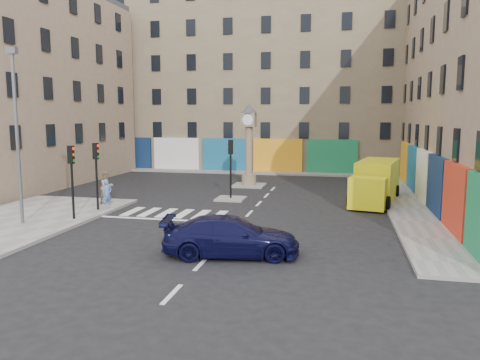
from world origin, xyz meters
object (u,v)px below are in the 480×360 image
(pedestrian_tan, at_px, (107,187))
(lamp_post, at_px, (17,127))
(traffic_light_left_far, at_px, (96,165))
(clock_pillar, at_px, (249,140))
(navy_sedan, at_px, (231,236))
(traffic_light_left_near, at_px, (72,170))
(traffic_light_island, at_px, (231,159))
(pedestrian_blue, at_px, (107,194))
(yellow_van, at_px, (376,182))

(pedestrian_tan, bearing_deg, lamp_post, -174.46)
(traffic_light_left_far, relative_size, clock_pillar, 0.61)
(traffic_light_left_far, height_order, navy_sedan, traffic_light_left_far)
(traffic_light_left_near, relative_size, traffic_light_island, 1.00)
(traffic_light_left_far, xyz_separation_m, pedestrian_tan, (-0.48, 1.98, -1.51))
(traffic_light_left_near, height_order, traffic_light_left_far, same)
(clock_pillar, xyz_separation_m, pedestrian_blue, (-6.00, -10.86, -2.58))
(traffic_light_left_far, xyz_separation_m, pedestrian_blue, (0.30, 0.54, -1.66))
(yellow_van, xyz_separation_m, pedestrian_blue, (-14.98, -6.07, -0.29))
(pedestrian_blue, bearing_deg, yellow_van, -42.08)
(pedestrian_blue, relative_size, pedestrian_tan, 0.85)
(pedestrian_tan, bearing_deg, traffic_light_left_near, -154.38)
(navy_sedan, height_order, pedestrian_blue, pedestrian_blue)
(traffic_light_island, relative_size, clock_pillar, 0.61)
(traffic_light_left_near, height_order, clock_pillar, clock_pillar)
(traffic_light_left_near, distance_m, lamp_post, 3.21)
(traffic_light_island, height_order, pedestrian_blue, traffic_light_island)
(traffic_light_left_near, height_order, lamp_post, lamp_post)
(traffic_light_left_near, height_order, yellow_van, traffic_light_left_near)
(navy_sedan, xyz_separation_m, pedestrian_tan, (-9.60, 8.35, 0.36))
(yellow_van, bearing_deg, pedestrian_tan, -151.54)
(lamp_post, bearing_deg, yellow_van, 31.19)
(lamp_post, distance_m, navy_sedan, 12.01)
(yellow_van, bearing_deg, traffic_light_island, -160.25)
(clock_pillar, relative_size, yellow_van, 0.84)
(lamp_post, xyz_separation_m, pedestrian_blue, (2.20, 4.34, -3.83))
(navy_sedan, height_order, yellow_van, yellow_van)
(clock_pillar, relative_size, pedestrian_blue, 3.74)
(yellow_van, height_order, pedestrian_tan, yellow_van)
(traffic_light_left_far, xyz_separation_m, clock_pillar, (6.30, 11.40, 0.93))
(lamp_post, bearing_deg, traffic_light_left_far, 63.43)
(navy_sedan, xyz_separation_m, yellow_van, (6.17, 12.98, 0.50))
(pedestrian_tan, bearing_deg, yellow_van, -54.34)
(navy_sedan, height_order, pedestrian_tan, pedestrian_tan)
(pedestrian_blue, bearing_deg, lamp_post, 178.98)
(traffic_light_left_near, relative_size, yellow_van, 0.51)
(traffic_light_island, bearing_deg, traffic_light_left_far, -139.40)
(navy_sedan, xyz_separation_m, pedestrian_blue, (-8.82, 6.91, 0.21))
(pedestrian_blue, bearing_deg, traffic_light_left_near, -159.96)
(traffic_light_left_far, distance_m, clock_pillar, 13.05)
(yellow_van, bearing_deg, navy_sedan, -103.32)
(lamp_post, distance_m, yellow_van, 20.40)
(clock_pillar, distance_m, pedestrian_blue, 12.67)
(navy_sedan, distance_m, yellow_van, 14.38)
(traffic_light_left_near, distance_m, pedestrian_tan, 4.66)
(traffic_light_island, distance_m, pedestrian_tan, 7.74)
(yellow_van, bearing_deg, clock_pillar, 164.05)
(traffic_light_left_far, relative_size, lamp_post, 0.45)
(traffic_light_left_far, height_order, pedestrian_tan, traffic_light_left_far)
(navy_sedan, distance_m, pedestrian_tan, 12.73)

